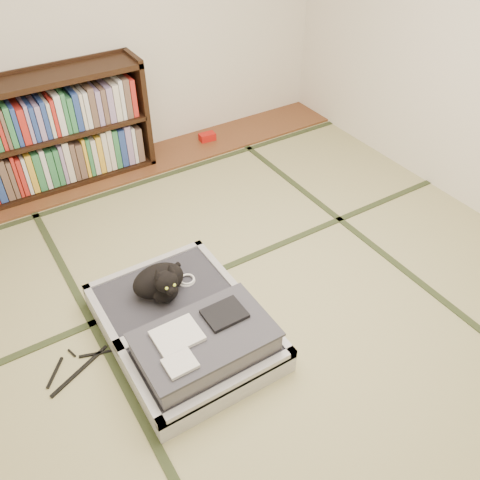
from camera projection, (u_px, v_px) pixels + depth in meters
floor at (262, 301)px, 3.30m from camera, size 4.50×4.50×0.00m
wood_strip at (139, 163)px, 4.59m from camera, size 4.00×0.50×0.02m
red_item at (207, 137)px, 4.88m from camera, size 0.16×0.10×0.07m
room_shell at (271, 85)px, 2.36m from camera, size 4.50×4.50×4.50m
tatami_borders at (223, 258)px, 3.61m from camera, size 4.00×4.50×0.01m
bookcase at (56, 134)px, 4.09m from camera, size 1.52×0.35×0.97m
suitcase at (187, 329)px, 2.97m from camera, size 0.84×1.12×0.33m
cat at (161, 282)px, 3.05m from camera, size 0.37×0.37×0.30m
cable_coil at (187, 280)px, 3.20m from camera, size 0.12×0.12×0.03m
hanger at (78, 366)px, 2.90m from camera, size 0.42×0.27×0.01m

